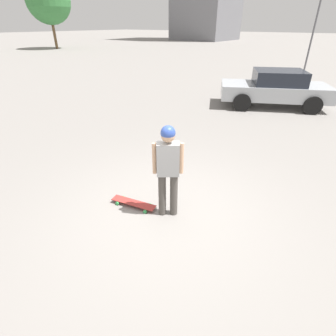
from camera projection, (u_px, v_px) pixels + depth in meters
ground_plane at (168, 213)px, 4.84m from camera, size 220.00×220.00×0.00m
person at (168, 164)px, 4.34m from camera, size 0.39×0.42×1.70m
skateboard at (134, 203)px, 5.00m from camera, size 0.39×0.91×0.08m
car_parked_near at (275, 88)px, 10.67m from camera, size 3.54×4.57×1.45m
tree_distant at (48, 1)px, 32.88m from camera, size 5.42×5.42×8.23m
lamp_post at (315, 23)px, 17.19m from camera, size 0.28×0.28×5.22m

